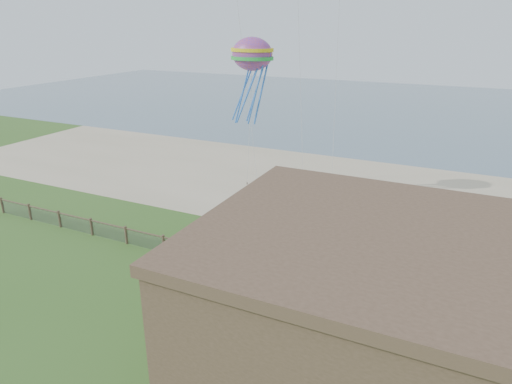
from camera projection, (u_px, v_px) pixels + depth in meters
ground at (141, 317)px, 22.56m from camera, size 160.00×160.00×0.00m
sand_beach at (298, 184)px, 41.15m from camera, size 72.00×20.00×0.02m
ocean at (388, 107)px, 78.33m from camera, size 160.00×68.00×0.02m
chainlink_fence at (205, 255)px, 27.44m from camera, size 36.20×0.20×1.25m
motel at (424, 347)px, 15.23m from camera, size 15.00×10.00×7.00m
motel_deck at (430, 327)px, 21.44m from camera, size 15.00×2.00×0.50m
picnic_table at (286, 288)px, 24.35m from camera, size 1.70×1.29×0.72m
octopus_kite at (252, 79)px, 34.23m from camera, size 3.53×2.62×6.89m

